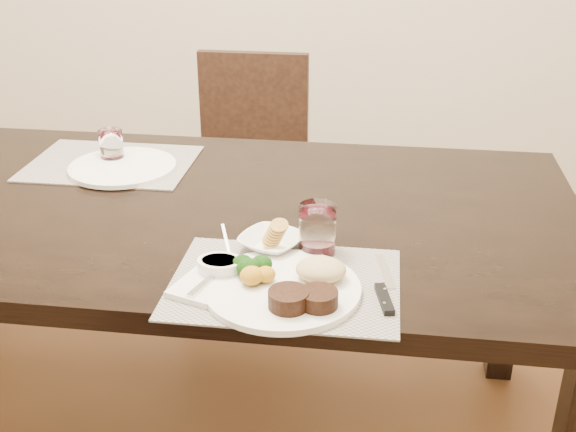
# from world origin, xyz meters

# --- Properties ---
(dining_table) EXTENTS (2.00, 1.00, 0.75)m
(dining_table) POSITION_xyz_m (0.00, 0.00, 0.67)
(dining_table) COLOR black
(dining_table) RESTS_ON ground
(chair_far) EXTENTS (0.42, 0.42, 0.90)m
(chair_far) POSITION_xyz_m (0.00, 0.93, 0.50)
(chair_far) COLOR black
(chair_far) RESTS_ON ground
(placemat_near) EXTENTS (0.46, 0.34, 0.00)m
(placemat_near) POSITION_xyz_m (0.32, -0.36, 0.75)
(placemat_near) COLOR gray
(placemat_near) RESTS_ON dining_table
(placemat_far) EXTENTS (0.46, 0.34, 0.00)m
(placemat_far) POSITION_xyz_m (-0.27, 0.24, 0.75)
(placemat_far) COLOR gray
(placemat_far) RESTS_ON dining_table
(dinner_plate) EXTENTS (0.31, 0.31, 0.06)m
(dinner_plate) POSITION_xyz_m (0.33, -0.40, 0.77)
(dinner_plate) COLOR white
(dinner_plate) RESTS_ON placemat_near
(napkin_fork) EXTENTS (0.15, 0.20, 0.02)m
(napkin_fork) POSITION_xyz_m (0.17, -0.38, 0.76)
(napkin_fork) COLOR silver
(napkin_fork) RESTS_ON placemat_near
(steak_knife) EXTENTS (0.05, 0.24, 0.01)m
(steak_knife) POSITION_xyz_m (0.52, -0.38, 0.76)
(steak_knife) COLOR silver
(steak_knife) RESTS_ON placemat_near
(cracker_bowl) EXTENTS (0.17, 0.17, 0.06)m
(cracker_bowl) POSITION_xyz_m (0.27, -0.22, 0.77)
(cracker_bowl) COLOR white
(cracker_bowl) RESTS_ON placemat_near
(sauce_ramekin) EXTENTS (0.09, 0.14, 0.07)m
(sauce_ramekin) POSITION_xyz_m (0.18, -0.35, 0.77)
(sauce_ramekin) COLOR white
(sauce_ramekin) RESTS_ON placemat_near
(wine_glass_near) EXTENTS (0.08, 0.08, 0.11)m
(wine_glass_near) POSITION_xyz_m (0.37, -0.22, 0.80)
(wine_glass_near) COLOR white
(wine_glass_near) RESTS_ON placemat_near
(far_plate) EXTENTS (0.30, 0.30, 0.01)m
(far_plate) POSITION_xyz_m (-0.22, 0.19, 0.76)
(far_plate) COLOR white
(far_plate) RESTS_ON placemat_far
(wine_glass_far) EXTENTS (0.07, 0.07, 0.09)m
(wine_glass_far) POSITION_xyz_m (-0.27, 0.25, 0.80)
(wine_glass_far) COLOR white
(wine_glass_far) RESTS_ON placemat_far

